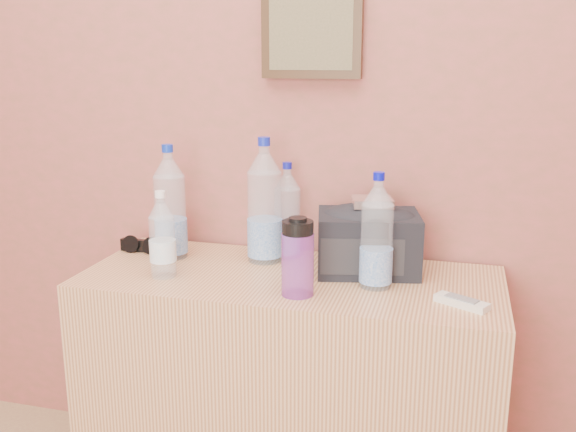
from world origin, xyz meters
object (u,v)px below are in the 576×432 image
object	(u,v)px
pet_large_c	(287,215)
ac_remote	(462,302)
pet_large_b	(265,207)
pet_large_d	(377,237)
pet_large_a	(170,208)
sunglasses	(143,246)
nalgene_bottle	(298,257)
dresser	(290,393)
pet_small	(162,239)
toiletry_bag	(368,239)
foil_packet	(372,202)

from	to	relation	value
pet_large_c	ac_remote	bearing A→B (deg)	-28.01
pet_large_b	pet_large_d	xyz separation A→B (m)	(0.35, -0.14, -0.03)
pet_large_a	sunglasses	size ratio (longest dim) A/B	2.31
nalgene_bottle	sunglasses	xyz separation A→B (m)	(-0.56, 0.24, -0.08)
sunglasses	nalgene_bottle	bearing A→B (deg)	-22.96
pet_large_b	nalgene_bottle	distance (m)	0.31
dresser	nalgene_bottle	xyz separation A→B (m)	(0.06, -0.14, 0.47)
pet_small	sunglasses	xyz separation A→B (m)	(-0.17, 0.20, -0.09)
pet_small	dresser	bearing A→B (deg)	15.74
toiletry_bag	foil_packet	world-z (taller)	foil_packet
nalgene_bottle	pet_small	bearing A→B (deg)	174.17
pet_large_d	pet_large_a	bearing A→B (deg)	171.25
pet_large_b	foil_packet	bearing A→B (deg)	-2.57
dresser	toiletry_bag	xyz separation A→B (m)	(0.20, 0.10, 0.46)
pet_large_a	ac_remote	world-z (taller)	pet_large_a
foil_packet	ac_remote	bearing A→B (deg)	-38.74
dresser	pet_large_b	size ratio (longest dim) A/B	3.14
pet_large_b	pet_large_d	size ratio (longest dim) A/B	1.20
pet_large_c	sunglasses	bearing A→B (deg)	-170.67
pet_large_b	pet_large_c	bearing A→B (deg)	47.43
dresser	pet_large_d	size ratio (longest dim) A/B	3.77
pet_large_c	pet_large_d	size ratio (longest dim) A/B	0.94
nalgene_bottle	toiletry_bag	world-z (taller)	nalgene_bottle
toiletry_bag	pet_large_a	bearing A→B (deg)	170.12
ac_remote	foil_packet	distance (m)	0.38
sunglasses	foil_packet	distance (m)	0.74
sunglasses	toiletry_bag	xyz separation A→B (m)	(0.71, -0.00, 0.08)
pet_large_d	sunglasses	xyz separation A→B (m)	(-0.75, 0.12, -0.12)
pet_large_c	pet_small	size ratio (longest dim) A/B	1.20
pet_large_c	sunglasses	size ratio (longest dim) A/B	1.95
pet_large_d	sunglasses	size ratio (longest dim) A/B	2.06
pet_large_b	pet_large_d	bearing A→B (deg)	-21.31
nalgene_bottle	sunglasses	world-z (taller)	nalgene_bottle
dresser	pet_large_c	xyz separation A→B (m)	(-0.06, 0.17, 0.50)
pet_large_b	pet_small	bearing A→B (deg)	-137.92
pet_large_b	nalgene_bottle	bearing A→B (deg)	-56.61
pet_large_b	toiletry_bag	distance (m)	0.32
sunglasses	foil_packet	bearing A→B (deg)	-0.18
pet_large_d	foil_packet	xyz separation A→B (m)	(-0.03, 0.12, 0.07)
pet_small	sunglasses	distance (m)	0.27
pet_large_a	pet_large_b	xyz separation A→B (m)	(0.29, 0.04, 0.01)
dresser	foil_packet	bearing A→B (deg)	25.11
pet_large_b	pet_large_c	distance (m)	0.09
pet_large_a	pet_small	bearing A→B (deg)	-72.18
pet_large_d	foil_packet	world-z (taller)	pet_large_d
sunglasses	toiletry_bag	size ratio (longest dim) A/B	0.53
pet_large_c	toiletry_bag	world-z (taller)	pet_large_c
sunglasses	foil_packet	xyz separation A→B (m)	(0.72, 0.00, 0.19)
pet_large_a	pet_large_d	size ratio (longest dim) A/B	1.12
pet_large_a	sunglasses	bearing A→B (deg)	167.94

